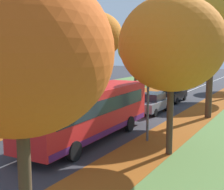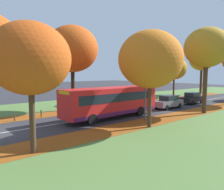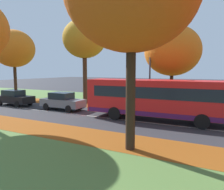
% 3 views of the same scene
% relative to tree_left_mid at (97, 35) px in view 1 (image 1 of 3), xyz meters
% --- Properties ---
extents(grass_verge_left, '(12.00, 90.00, 0.01)m').
position_rel_tree_left_mid_xyz_m(grass_verge_left, '(-3.67, -1.70, -6.46)').
color(grass_verge_left, '#517538').
rests_on(grass_verge_left, ground).
extents(leaf_litter_left, '(2.80, 60.00, 0.00)m').
position_rel_tree_left_mid_xyz_m(leaf_litter_left, '(0.93, -7.70, -6.45)').
color(leaf_litter_left, '#8C4714').
rests_on(leaf_litter_left, grass_verge_left).
extents(leaf_litter_right, '(2.80, 60.00, 0.00)m').
position_rel_tree_left_mid_xyz_m(leaf_litter_right, '(10.13, -7.70, -6.45)').
color(leaf_litter_right, '#8C4714').
rests_on(leaf_litter_right, grass_verge_right).
extents(road_centre_line, '(0.12, 80.00, 0.01)m').
position_rel_tree_left_mid_xyz_m(road_centre_line, '(5.53, -1.70, -6.46)').
color(road_centre_line, silver).
rests_on(road_centre_line, ground).
extents(tree_left_mid, '(4.87, 4.87, 8.69)m').
position_rel_tree_left_mid_xyz_m(tree_left_mid, '(0.00, 0.00, 0.00)').
color(tree_left_mid, '#422D1E').
rests_on(tree_left_mid, ground).
extents(tree_left_far, '(4.45, 4.45, 7.19)m').
position_rel_tree_left_mid_xyz_m(tree_left_far, '(-0.41, 9.40, -1.29)').
color(tree_left_far, '#422D1E').
rests_on(tree_left_far, ground).
extents(tree_left_distant, '(4.99, 4.99, 9.34)m').
position_rel_tree_left_mid_xyz_m(tree_left_distant, '(-0.07, 18.46, 0.59)').
color(tree_left_distant, '#382619').
rests_on(tree_left_distant, ground).
extents(tree_right_nearest, '(4.32, 4.32, 7.10)m').
position_rel_tree_left_mid_xyz_m(tree_right_nearest, '(11.04, -20.40, -1.32)').
color(tree_right_nearest, '#422D1E').
rests_on(tree_right_nearest, ground).
extents(tree_right_near, '(5.10, 5.10, 7.76)m').
position_rel_tree_left_mid_xyz_m(tree_right_near, '(11.37, -11.08, -1.01)').
color(tree_right_near, '#422D1E').
rests_on(tree_right_near, ground).
extents(tree_right_mid, '(4.73, 4.73, 9.24)m').
position_rel_tree_left_mid_xyz_m(tree_right_mid, '(11.09, -1.64, 0.59)').
color(tree_right_mid, '#422D1E').
rests_on(tree_right_mid, ground).
extents(streetlamp_right, '(1.89, 0.28, 6.00)m').
position_rel_tree_left_mid_xyz_m(streetlamp_right, '(9.20, -9.57, -2.73)').
color(streetlamp_right, '#47474C').
rests_on(streetlamp_right, ground).
extents(bus, '(2.87, 10.47, 2.98)m').
position_rel_tree_left_mid_xyz_m(bus, '(6.57, -11.09, -4.76)').
color(bus, red).
rests_on(bus, ground).
extents(car_grey_lead, '(1.79, 4.20, 1.62)m').
position_rel_tree_left_mid_xyz_m(car_grey_lead, '(6.70, -2.08, -5.65)').
color(car_grey_lead, slate).
rests_on(car_grey_lead, ground).
extents(car_black_following, '(1.84, 4.23, 1.62)m').
position_rel_tree_left_mid_xyz_m(car_black_following, '(6.35, 4.06, -5.65)').
color(car_black_following, black).
rests_on(car_black_following, ground).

